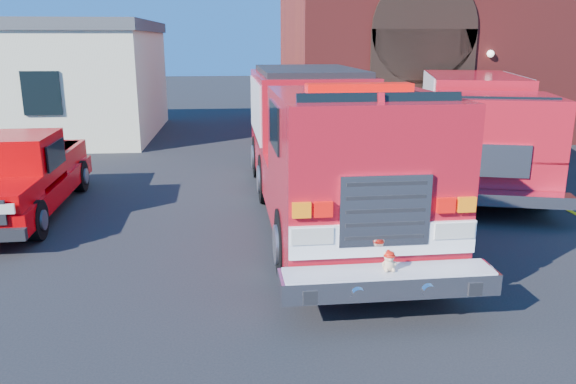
{
  "coord_description": "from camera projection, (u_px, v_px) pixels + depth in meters",
  "views": [
    {
      "loc": [
        -0.8,
        -9.84,
        3.67
      ],
      "look_at": [
        0.0,
        -1.2,
        1.3
      ],
      "focal_mm": 35.0,
      "sensor_mm": 36.0,
      "label": 1
    }
  ],
  "objects": [
    {
      "name": "ground",
      "position": [
        282.0,
        242.0,
        10.49
      ],
      "size": [
        100.0,
        100.0,
        0.0
      ],
      "primitive_type": "plane",
      "color": "black",
      "rests_on": "ground"
    },
    {
      "name": "parking_stripe_mid",
      "position": [
        513.0,
        182.0,
        14.91
      ],
      "size": [
        0.12,
        3.0,
        0.01
      ],
      "primitive_type": "cube",
      "color": "yellow",
      "rests_on": "ground"
    },
    {
      "name": "parking_stripe_far",
      "position": [
        468.0,
        159.0,
        17.79
      ],
      "size": [
        0.12,
        3.0,
        0.01
      ],
      "primitive_type": "cube",
      "color": "yellow",
      "rests_on": "ground"
    },
    {
      "name": "fire_station",
      "position": [
        467.0,
        25.0,
        23.61
      ],
      "size": [
        15.2,
        10.2,
        8.45
      ],
      "color": "maroon",
      "rests_on": "ground"
    },
    {
      "name": "side_building",
      "position": [
        22.0,
        79.0,
        21.6
      ],
      "size": [
        10.2,
        8.2,
        4.35
      ],
      "color": "beige",
      "rests_on": "ground"
    },
    {
      "name": "fire_engine",
      "position": [
        324.0,
        143.0,
        11.81
      ],
      "size": [
        2.95,
        9.85,
        3.02
      ],
      "color": "black",
      "rests_on": "ground"
    },
    {
      "name": "pickup_truck",
      "position": [
        17.0,
        176.0,
        11.98
      ],
      "size": [
        2.1,
        5.48,
        1.78
      ],
      "color": "black",
      "rests_on": "ground"
    },
    {
      "name": "secondary_truck",
      "position": [
        476.0,
        124.0,
        15.19
      ],
      "size": [
        4.57,
        8.64,
        2.68
      ],
      "color": "black",
      "rests_on": "ground"
    }
  ]
}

